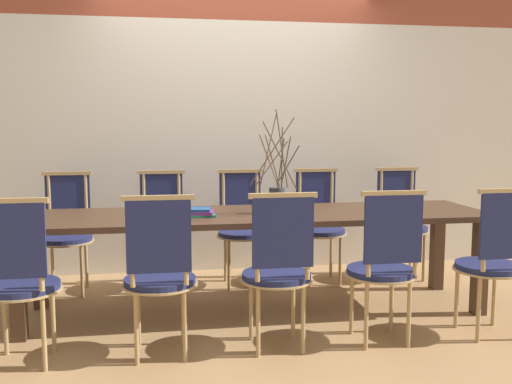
{
  "coord_description": "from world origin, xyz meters",
  "views": [
    {
      "loc": [
        -0.64,
        -3.97,
        1.35
      ],
      "look_at": [
        0.0,
        0.0,
        0.87
      ],
      "focal_mm": 40.0,
      "sensor_mm": 36.0,
      "label": 1
    }
  ],
  "objects_px": {
    "dining_table": "(256,224)",
    "vase_centerpiece": "(277,195)",
    "book_stack": "(198,212)",
    "chair_far_center": "(242,224)",
    "chair_near_center": "(278,267)"
  },
  "relations": [
    {
      "from": "vase_centerpiece",
      "to": "chair_near_center",
      "type": "bearing_deg",
      "value": -100.45
    },
    {
      "from": "dining_table",
      "to": "vase_centerpiece",
      "type": "xyz_separation_m",
      "value": [
        0.14,
        -0.05,
        0.21
      ]
    },
    {
      "from": "dining_table",
      "to": "vase_centerpiece",
      "type": "relative_size",
      "value": 4.56
    },
    {
      "from": "chair_far_center",
      "to": "vase_centerpiece",
      "type": "distance_m",
      "value": 0.87
    },
    {
      "from": "chair_far_center",
      "to": "vase_centerpiece",
      "type": "height_order",
      "value": "vase_centerpiece"
    },
    {
      "from": "dining_table",
      "to": "chair_near_center",
      "type": "bearing_deg",
      "value": -88.87
    },
    {
      "from": "dining_table",
      "to": "book_stack",
      "type": "relative_size",
      "value": 14.24
    },
    {
      "from": "vase_centerpiece",
      "to": "book_stack",
      "type": "relative_size",
      "value": 3.13
    },
    {
      "from": "vase_centerpiece",
      "to": "book_stack",
      "type": "bearing_deg",
      "value": -177.62
    },
    {
      "from": "dining_table",
      "to": "chair_far_center",
      "type": "height_order",
      "value": "chair_far_center"
    },
    {
      "from": "dining_table",
      "to": "chair_far_center",
      "type": "xyz_separation_m",
      "value": [
        0.0,
        0.74,
        -0.13
      ]
    },
    {
      "from": "chair_near_center",
      "to": "vase_centerpiece",
      "type": "xyz_separation_m",
      "value": [
        0.13,
        0.68,
        0.34
      ]
    },
    {
      "from": "chair_far_center",
      "to": "book_stack",
      "type": "xyz_separation_m",
      "value": [
        -0.42,
        -0.81,
        0.24
      ]
    },
    {
      "from": "chair_near_center",
      "to": "chair_far_center",
      "type": "bearing_deg",
      "value": 90.55
    },
    {
      "from": "dining_table",
      "to": "vase_centerpiece",
      "type": "distance_m",
      "value": 0.26
    }
  ]
}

